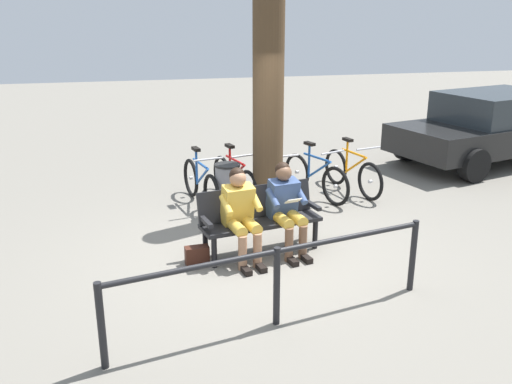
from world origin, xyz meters
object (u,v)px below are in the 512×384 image
(bench, at_px, (259,215))
(bicycle_green, at_px, (352,172))
(person_reading, at_px, (286,204))
(litter_bin, at_px, (228,190))
(person_companion, at_px, (241,211))
(bicycle_red, at_px, (201,184))
(bicycle_silver, at_px, (315,177))
(tree_trunk, at_px, (268,100))
(bicycle_orange, at_px, (235,180))
(bicycle_black, at_px, (274,181))
(handbag, at_px, (197,255))
(parked_car, at_px, (491,126))

(bench, distance_m, bicycle_green, 3.02)
(person_reading, relative_size, litter_bin, 1.45)
(person_companion, height_order, bicycle_red, person_companion)
(person_reading, distance_m, bicycle_silver, 2.35)
(person_companion, relative_size, litter_bin, 1.45)
(tree_trunk, bearing_deg, bicycle_orange, -57.92)
(bicycle_silver, relative_size, bicycle_black, 0.95)
(tree_trunk, bearing_deg, bicycle_black, -116.07)
(person_reading, xyz_separation_m, bicycle_green, (-1.86, -2.17, -0.31))
(bicycle_black, bearing_deg, handbag, -45.19)
(handbag, height_order, bicycle_black, bicycle_black)
(bench, relative_size, litter_bin, 2.00)
(handbag, distance_m, parked_car, 7.60)
(litter_bin, bearing_deg, bicycle_red, -59.25)
(tree_trunk, xyz_separation_m, litter_bin, (0.65, 0.02, -1.36))
(tree_trunk, bearing_deg, bicycle_green, -159.65)
(handbag, height_order, bicycle_orange, bicycle_orange)
(litter_bin, height_order, bicycle_orange, bicycle_orange)
(handbag, distance_m, tree_trunk, 2.72)
(tree_trunk, height_order, bicycle_green, tree_trunk)
(person_companion, bearing_deg, bicycle_silver, -139.61)
(person_reading, relative_size, bicycle_red, 0.72)
(bicycle_black, bearing_deg, person_companion, -34.17)
(bicycle_green, xyz_separation_m, bicycle_orange, (2.11, -0.01, 0.00))
(person_companion, relative_size, tree_trunk, 0.34)
(bicycle_silver, distance_m, bicycle_orange, 1.38)
(bicycle_silver, xyz_separation_m, parked_car, (-4.35, -1.38, 0.41))
(bicycle_silver, relative_size, bicycle_orange, 0.97)
(person_companion, xyz_separation_m, parked_car, (-6.11, -3.54, 0.11))
(bicycle_green, bearing_deg, person_companion, -60.55)
(person_reading, bearing_deg, bicycle_black, -111.12)
(bench, bearing_deg, person_companion, 26.83)
(bicycle_black, bearing_deg, parked_car, 96.89)
(litter_bin, xyz_separation_m, bicycle_orange, (-0.24, -0.67, -0.06))
(bicycle_orange, bearing_deg, bicycle_red, -95.87)
(bicycle_green, height_order, bicycle_orange, same)
(bicycle_green, bearing_deg, litter_bin, -87.58)
(bicycle_silver, bearing_deg, bicycle_black, -107.69)
(litter_bin, height_order, bicycle_green, bicycle_green)
(bicycle_orange, bearing_deg, bicycle_silver, 69.73)
(person_companion, xyz_separation_m, bicycle_black, (-1.01, -2.11, -0.30))
(bench, distance_m, bicycle_silver, 2.43)
(person_companion, distance_m, handbag, 0.79)
(bench, distance_m, bicycle_black, 2.03)
(person_companion, xyz_separation_m, bicycle_silver, (-1.76, -2.15, -0.30))
(handbag, relative_size, bicycle_silver, 0.19)
(person_companion, distance_m, bicycle_silver, 2.80)
(bicycle_silver, distance_m, bicycle_black, 0.75)
(handbag, height_order, bicycle_green, bicycle_green)
(handbag, xyz_separation_m, bicycle_black, (-1.58, -2.14, 0.24))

